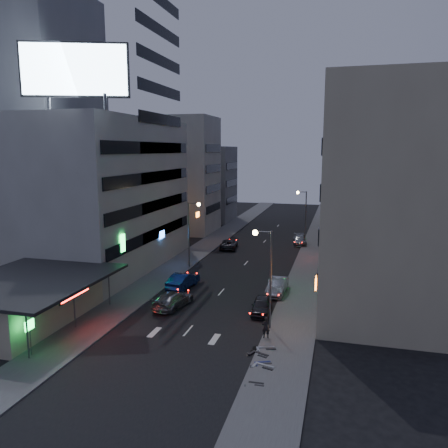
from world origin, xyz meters
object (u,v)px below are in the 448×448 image
at_px(road_car_silver, 173,300).
at_px(parked_car_left, 229,244).
at_px(parked_car_right_near, 262,305).
at_px(parked_car_right_far, 300,240).
at_px(scooter_silver_b, 275,339).
at_px(scooter_black_a, 265,375).
at_px(parked_car_right_mid, 277,286).
at_px(road_car_blue, 183,281).
at_px(scooter_blue, 270,354).
at_px(person, 266,327).
at_px(scooter_silver_a, 275,358).
at_px(scooter_black_b, 270,348).

bearing_deg(road_car_silver, parked_car_left, -77.85).
distance_m(parked_car_right_near, parked_car_right_far, 29.72).
relative_size(road_car_silver, scooter_silver_b, 2.54).
bearing_deg(scooter_black_a, parked_car_right_mid, 4.82).
bearing_deg(parked_car_right_far, parked_car_right_mid, -97.80).
bearing_deg(parked_car_right_far, road_car_blue, -119.43).
distance_m(parked_car_left, scooter_blue, 34.96).
distance_m(parked_car_left, person, 31.24).
height_order(road_car_silver, person, person).
distance_m(scooter_silver_a, scooter_black_b, 1.68).
height_order(road_car_silver, scooter_silver_b, road_car_silver).
height_order(parked_car_right_mid, road_car_blue, road_car_blue).
height_order(parked_car_right_near, scooter_silver_b, parked_car_right_near).
distance_m(parked_car_right_near, scooter_silver_a, 10.05).
relative_size(parked_car_left, road_car_silver, 0.98).
xyz_separation_m(parked_car_right_near, scooter_silver_a, (2.68, -9.69, 0.05)).
height_order(person, scooter_silver_a, person).
bearing_deg(person, scooter_silver_a, 88.35).
bearing_deg(scooter_silver_a, parked_car_right_mid, 23.14).
relative_size(parked_car_right_mid, road_car_silver, 0.95).
bearing_deg(scooter_black_b, scooter_silver_b, 17.90).
bearing_deg(scooter_black_a, road_car_silver, 42.28).
distance_m(road_car_silver, scooter_black_a, 15.30).
height_order(parked_car_right_mid, parked_car_right_far, parked_car_right_mid).
bearing_deg(road_car_silver, person, 163.69).
distance_m(road_car_silver, scooter_silver_a, 14.07).
distance_m(road_car_silver, person, 10.48).
xyz_separation_m(road_car_silver, scooter_silver_b, (10.30, -5.92, -0.01)).
xyz_separation_m(parked_car_left, road_car_silver, (1.10, -24.84, 0.04)).
relative_size(road_car_blue, road_car_silver, 0.97).
relative_size(scooter_silver_a, scooter_black_b, 1.07).
relative_size(parked_car_right_near, road_car_silver, 0.81).
height_order(road_car_silver, scooter_silver_a, road_car_silver).
height_order(parked_car_right_far, person, person).
bearing_deg(parked_car_right_near, parked_car_right_mid, 79.61).
height_order(parked_car_left, scooter_black_b, parked_car_left).
bearing_deg(road_car_blue, parked_car_right_far, -105.44).
height_order(parked_car_right_near, parked_car_right_mid, parked_car_right_mid).
distance_m(parked_car_right_near, person, 5.43).
xyz_separation_m(parked_car_right_near, scooter_black_b, (2.04, -8.13, 0.01)).
relative_size(road_car_blue, scooter_silver_a, 2.39).
bearing_deg(scooter_silver_b, road_car_silver, 41.04).
bearing_deg(road_car_blue, parked_car_left, -83.84).
xyz_separation_m(parked_car_right_mid, parked_car_left, (-9.82, 18.56, -0.10)).
distance_m(parked_car_left, scooter_silver_b, 32.80).
height_order(parked_car_right_near, scooter_silver_a, parked_car_right_near).
relative_size(scooter_silver_a, scooter_blue, 1.23).
relative_size(parked_car_left, parked_car_right_far, 1.04).
xyz_separation_m(scooter_silver_a, scooter_silver_b, (-0.51, 3.08, -0.02)).
bearing_deg(parked_car_right_near, scooter_black_b, -80.39).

